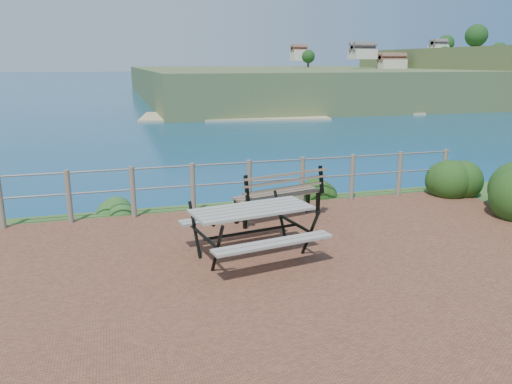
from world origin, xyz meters
TOP-DOWN VIEW (x-y plane):
  - ground at (0.00, 0.00)m, footprint 10.00×7.00m
  - ocean at (0.00, 200.00)m, footprint 1200.00×1200.00m
  - safety_railing at (0.00, 3.35)m, footprint 9.40×0.10m
  - distant_bay at (173.07, 202.61)m, footprint 290.00×232.36m
  - picnic_table at (-0.65, 0.83)m, footprint 1.92×1.56m
  - park_bench at (0.33, 2.48)m, footprint 1.82×0.86m
  - shrub_right_edge at (4.76, 3.24)m, footprint 0.99×0.99m
  - shrub_lip_west at (-2.69, 3.96)m, footprint 0.73×0.73m
  - shrub_lip_east at (1.84, 4.02)m, footprint 0.81×0.81m

SIDE VIEW (x-z plane):
  - distant_bay at x=173.07m, z-range -13.52..10.48m
  - ground at x=0.00m, z-range -0.06..0.06m
  - ocean at x=0.00m, z-range 0.00..0.00m
  - shrub_right_edge at x=4.76m, z-range -0.71..0.71m
  - shrub_lip_west at x=-2.69m, z-range -0.23..0.23m
  - shrub_lip_east at x=1.84m, z-range -0.29..0.29m
  - picnic_table at x=-0.65m, z-range 0.11..0.87m
  - safety_railing at x=0.00m, z-range 0.07..1.07m
  - park_bench at x=0.33m, z-range 0.16..1.15m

